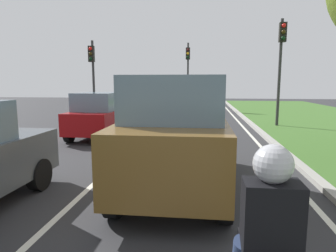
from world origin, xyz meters
The scene contains 10 objects.
ground_plane centered at (0.00, 14.00, 0.00)m, with size 60.00×60.00×0.00m, color #2D2D30.
lane_line_center centered at (-0.70, 14.00, 0.00)m, with size 0.12×32.00×0.01m, color silver.
lane_line_right_edge centered at (3.60, 14.00, 0.00)m, with size 0.12×32.00×0.01m, color silver.
curb_right centered at (4.10, 14.00, 0.06)m, with size 0.24×48.00×0.12m, color #9E9B93.
car_suv_ahead centered at (1.09, 8.56, 1.17)m, with size 1.97×4.50×2.28m.
car_hatchback_far centered at (-2.43, 13.89, 0.88)m, with size 1.80×3.74×1.78m.
rider_person centered at (2.10, 4.72, 1.19)m, with size 0.50×0.40×1.16m.
traffic_light_near_right centered at (5.28, 17.57, 3.50)m, with size 0.32×0.50×5.16m.
traffic_light_overhead_left centered at (-4.80, 19.40, 3.05)m, with size 0.32×0.50×4.57m.
traffic_light_far_median centered at (0.40, 26.04, 3.46)m, with size 0.32×0.50×5.22m.
Camera 1 is at (1.61, 2.66, 2.16)m, focal length 31.47 mm.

